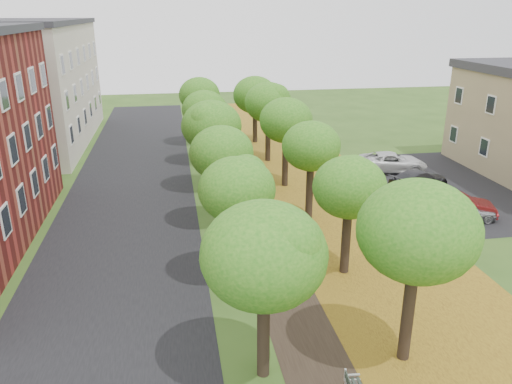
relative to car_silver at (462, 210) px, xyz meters
name	(u,v)px	position (x,y,z in m)	size (l,w,h in m)	color
ground	(329,366)	(-11.00, -10.47, -0.62)	(120.00, 120.00, 0.00)	#2D4C19
street_asphalt	(128,211)	(-18.50, 4.53, -0.62)	(8.00, 70.00, 0.01)	black
footpath	(254,203)	(-11.00, 4.53, -0.62)	(3.20, 70.00, 0.01)	black
leaf_verge	(333,199)	(-6.00, 4.53, -0.62)	(7.50, 70.00, 0.01)	#A17B1D
parking_lot	(450,186)	(2.50, 5.53, -0.62)	(9.00, 16.00, 0.01)	black
tree_row_west	(216,137)	(-13.20, 4.53, 3.63)	(3.51, 33.51, 5.78)	black
tree_row_east	(297,133)	(-8.40, 4.53, 3.63)	(3.51, 33.51, 5.78)	black
building_cream	(23,84)	(-28.00, 22.53, 4.59)	(10.30, 20.30, 10.40)	beige
car_silver	(462,210)	(0.00, 0.00, 0.00)	(1.47, 3.65, 1.24)	#A3A3A8
car_red	(457,205)	(0.00, 0.61, 0.07)	(1.47, 4.23, 1.39)	maroon
car_grey	(418,180)	(0.00, 5.21, 0.04)	(1.85, 4.54, 1.32)	#2E2E32
car_white	(392,162)	(0.00, 9.32, 0.07)	(2.30, 4.98, 1.38)	silver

